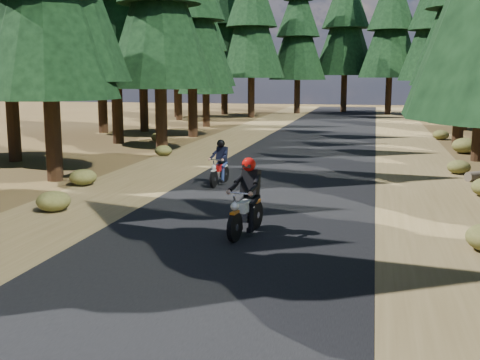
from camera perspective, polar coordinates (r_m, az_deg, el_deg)
name	(u,v)px	position (r m, az deg, el deg)	size (l,w,h in m)	color
ground	(224,246)	(12.29, -1.54, -6.24)	(120.00, 120.00, 0.00)	#423017
road	(267,197)	(17.04, 2.57, -1.64)	(6.00, 100.00, 0.01)	black
shoulder_l	(116,191)	(18.39, -11.69, -0.99)	(3.20, 100.00, 0.01)	brown
shoulder_r	(437,205)	(16.88, 18.15, -2.26)	(3.20, 100.00, 0.01)	brown
understory_shrubs	(335,172)	(20.04, 8.95, 0.76)	(15.77, 30.65, 0.69)	#474C1E
rider_lead	(246,210)	(12.92, 0.56, -2.86)	(0.89, 1.94, 1.67)	silver
rider_follow	(220,170)	(18.87, -1.95, 0.95)	(0.63, 1.63, 1.41)	#9E0C0A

